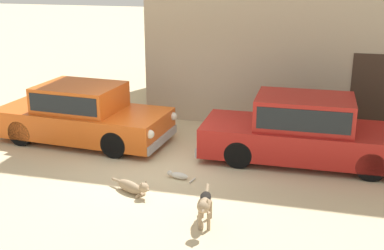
{
  "coord_description": "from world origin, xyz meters",
  "views": [
    {
      "loc": [
        3.36,
        -9.59,
        4.19
      ],
      "look_at": [
        0.77,
        0.2,
        0.9
      ],
      "focal_mm": 46.3,
      "sensor_mm": 36.0,
      "label": 1
    }
  ],
  "objects_px": {
    "stray_dog_spotted": "(133,187)",
    "stray_cat": "(178,175)",
    "parked_sedan_second": "(305,130)",
    "stray_dog_tan": "(205,203)",
    "parked_sedan_nearest": "(82,113)"
  },
  "relations": [
    {
      "from": "parked_sedan_second",
      "to": "stray_dog_spotted",
      "type": "bearing_deg",
      "value": -140.54
    },
    {
      "from": "parked_sedan_nearest",
      "to": "stray_cat",
      "type": "height_order",
      "value": "parked_sedan_nearest"
    },
    {
      "from": "parked_sedan_second",
      "to": "stray_cat",
      "type": "xyz_separation_m",
      "value": [
        -2.41,
        -1.66,
        -0.66
      ]
    },
    {
      "from": "parked_sedan_nearest",
      "to": "stray_dog_spotted",
      "type": "distance_m",
      "value": 3.48
    },
    {
      "from": "stray_dog_tan",
      "to": "parked_sedan_nearest",
      "type": "bearing_deg",
      "value": -139.53
    },
    {
      "from": "stray_dog_tan",
      "to": "stray_cat",
      "type": "bearing_deg",
      "value": -159.47
    },
    {
      "from": "parked_sedan_second",
      "to": "stray_cat",
      "type": "bearing_deg",
      "value": -145.99
    },
    {
      "from": "stray_cat",
      "to": "parked_sedan_second",
      "type": "bearing_deg",
      "value": -136.96
    },
    {
      "from": "parked_sedan_nearest",
      "to": "parked_sedan_second",
      "type": "distance_m",
      "value": 5.36
    },
    {
      "from": "parked_sedan_nearest",
      "to": "stray_cat",
      "type": "bearing_deg",
      "value": -25.24
    },
    {
      "from": "stray_dog_spotted",
      "to": "stray_cat",
      "type": "height_order",
      "value": "stray_dog_spotted"
    },
    {
      "from": "parked_sedan_nearest",
      "to": "stray_dog_tan",
      "type": "height_order",
      "value": "parked_sedan_nearest"
    },
    {
      "from": "stray_dog_tan",
      "to": "stray_cat",
      "type": "distance_m",
      "value": 2.02
    },
    {
      "from": "parked_sedan_nearest",
      "to": "stray_dog_spotted",
      "type": "height_order",
      "value": "parked_sedan_nearest"
    },
    {
      "from": "stray_dog_spotted",
      "to": "parked_sedan_second",
      "type": "bearing_deg",
      "value": 66.62
    }
  ]
}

